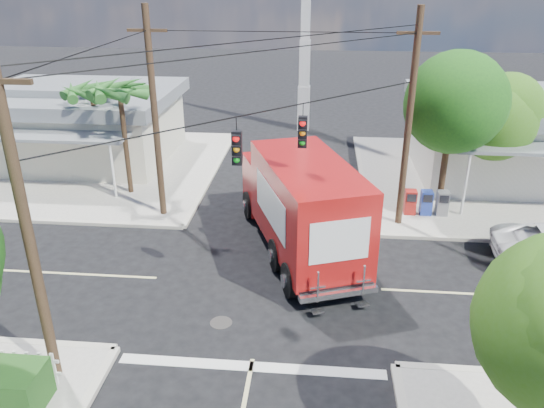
# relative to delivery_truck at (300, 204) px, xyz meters

# --- Properties ---
(ground) EXTENTS (120.00, 120.00, 0.00)m
(ground) POSITION_rel_delivery_truck_xyz_m (-1.03, -2.63, -1.97)
(ground) COLOR black
(ground) RESTS_ON ground
(sidewalk_ne) EXTENTS (14.12, 14.12, 0.14)m
(sidewalk_ne) POSITION_rel_delivery_truck_xyz_m (9.85, 8.25, -1.90)
(sidewalk_ne) COLOR #A29D93
(sidewalk_ne) RESTS_ON ground
(sidewalk_nw) EXTENTS (14.12, 14.12, 0.14)m
(sidewalk_nw) POSITION_rel_delivery_truck_xyz_m (-11.91, 8.25, -1.90)
(sidewalk_nw) COLOR #A29D93
(sidewalk_nw) RESTS_ON ground
(road_markings) EXTENTS (32.00, 32.00, 0.01)m
(road_markings) POSITION_rel_delivery_truck_xyz_m (-1.03, -4.10, -1.96)
(road_markings) COLOR beige
(road_markings) RESTS_ON ground
(building_ne) EXTENTS (11.80, 10.20, 4.50)m
(building_ne) POSITION_rel_delivery_truck_xyz_m (11.47, 9.34, 0.35)
(building_ne) COLOR white
(building_ne) RESTS_ON sidewalk_ne
(building_nw) EXTENTS (10.80, 10.20, 4.30)m
(building_nw) POSITION_rel_delivery_truck_xyz_m (-13.03, 9.84, 0.25)
(building_nw) COLOR beige
(building_nw) RESTS_ON sidewalk_nw
(radio_tower) EXTENTS (0.80, 0.80, 17.00)m
(radio_tower) POSITION_rel_delivery_truck_xyz_m (-0.53, 17.37, 3.67)
(radio_tower) COLOR silver
(radio_tower) RESTS_ON ground
(tree_ne_front) EXTENTS (4.21, 4.14, 6.66)m
(tree_ne_front) POSITION_rel_delivery_truck_xyz_m (6.18, 4.13, 2.80)
(tree_ne_front) COLOR #422D1C
(tree_ne_front) RESTS_ON sidewalk_ne
(tree_ne_back) EXTENTS (3.77, 3.66, 5.82)m
(tree_ne_back) POSITION_rel_delivery_truck_xyz_m (8.78, 6.33, 2.22)
(tree_ne_back) COLOR #422D1C
(tree_ne_back) RESTS_ON sidewalk_ne
(palm_nw_front) EXTENTS (3.01, 3.08, 5.59)m
(palm_nw_front) POSITION_rel_delivery_truck_xyz_m (-8.53, 4.87, 3.07)
(palm_nw_front) COLOR #422D1C
(palm_nw_front) RESTS_ON sidewalk_nw
(palm_nw_back) EXTENTS (3.01, 3.08, 5.19)m
(palm_nw_back) POSITION_rel_delivery_truck_xyz_m (-10.53, 6.37, 2.70)
(palm_nw_back) COLOR #422D1C
(palm_nw_back) RESTS_ON sidewalk_nw
(utility_poles) EXTENTS (12.00, 10.68, 9.00)m
(utility_poles) POSITION_rel_delivery_truck_xyz_m (-2.61, -1.02, 2.71)
(utility_poles) COLOR #473321
(utility_poles) RESTS_ON ground
(vending_boxes) EXTENTS (1.90, 0.50, 1.10)m
(vending_boxes) POSITION_rel_delivery_truck_xyz_m (5.47, 3.57, -1.28)
(vending_boxes) COLOR #A51B16
(vending_boxes) RESTS_ON sidewalk_ne
(delivery_truck) EXTENTS (5.51, 9.30, 3.88)m
(delivery_truck) POSITION_rel_delivery_truck_xyz_m (0.00, 0.00, 0.00)
(delivery_truck) COLOR black
(delivery_truck) RESTS_ON ground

